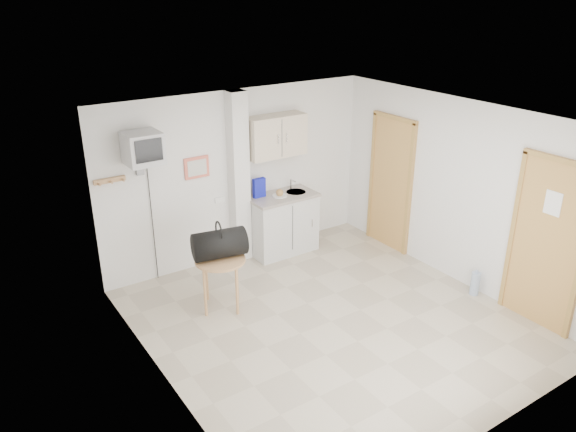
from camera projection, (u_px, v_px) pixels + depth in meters
ground at (331, 321)px, 6.89m from camera, size 4.50×4.50×0.00m
room_envelope at (347, 198)px, 6.48m from camera, size 4.24×4.54×2.55m
kitchenette at (281, 202)px, 8.40m from camera, size 1.03×0.58×2.10m
crt_television at (143, 149)px, 6.94m from camera, size 0.44×0.45×2.15m
round_table at (220, 265)px, 6.97m from camera, size 0.63×0.63×0.68m
duffel_bag at (219, 244)px, 6.91m from camera, size 0.70×0.47×0.48m
water_bottle at (475, 283)px, 7.42m from camera, size 0.12×0.12×0.36m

